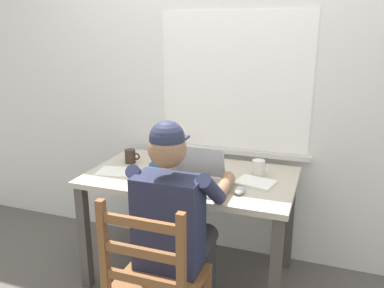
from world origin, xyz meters
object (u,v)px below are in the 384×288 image
at_px(desk, 191,189).
at_px(laptop, 193,176).
at_px(book_stack_main, 163,162).
at_px(coffee_mug_dark, 131,156).
at_px(computer_mouse, 239,190).
at_px(coffee_mug_white, 259,168).
at_px(seated_person, 176,218).
at_px(wooden_chair, 155,284).

bearing_deg(desk, laptop, -65.22).
bearing_deg(book_stack_main, coffee_mug_dark, -168.54).
bearing_deg(computer_mouse, coffee_mug_white, 80.77).
relative_size(seated_person, laptop, 3.73).
height_order(laptop, coffee_mug_white, laptop).
bearing_deg(wooden_chair, book_stack_main, 110.96).
xyz_separation_m(desk, seated_person, (0.08, -0.46, 0.03)).
xyz_separation_m(computer_mouse, coffee_mug_white, (0.05, 0.31, 0.04)).
xyz_separation_m(seated_person, wooden_chair, (-0.00, -0.28, -0.22)).
bearing_deg(coffee_mug_dark, desk, -8.72).
relative_size(laptop, coffee_mug_dark, 2.92).
distance_m(wooden_chair, coffee_mug_dark, 1.05).
relative_size(desk, book_stack_main, 8.06).
bearing_deg(wooden_chair, desk, 96.45).
relative_size(seated_person, computer_mouse, 12.31).
xyz_separation_m(desk, computer_mouse, (0.36, -0.19, 0.12)).
xyz_separation_m(laptop, coffee_mug_white, (0.34, 0.28, 0.00)).
bearing_deg(computer_mouse, book_stack_main, 152.81).
bearing_deg(wooden_chair, seated_person, 90.00).
xyz_separation_m(desk, book_stack_main, (-0.25, 0.12, 0.12)).
distance_m(coffee_mug_white, coffee_mug_dark, 0.89).
relative_size(coffee_mug_white, book_stack_main, 0.72).
xyz_separation_m(seated_person, laptop, (-0.01, 0.30, 0.12)).
relative_size(wooden_chair, laptop, 2.81).
height_order(coffee_mug_dark, book_stack_main, coffee_mug_dark).
height_order(desk, coffee_mug_dark, coffee_mug_dark).
bearing_deg(coffee_mug_white, seated_person, -119.61).
bearing_deg(seated_person, wooden_chair, -90.00).
bearing_deg(coffee_mug_white, coffee_mug_dark, -177.01).
height_order(laptop, coffee_mug_dark, laptop).
relative_size(seated_person, coffee_mug_dark, 10.91).
bearing_deg(computer_mouse, seated_person, -136.17).
bearing_deg(laptop, coffee_mug_dark, 157.21).
height_order(seated_person, laptop, seated_person).
height_order(seated_person, coffee_mug_dark, seated_person).
xyz_separation_m(seated_person, computer_mouse, (0.28, 0.27, 0.09)).
xyz_separation_m(coffee_mug_white, book_stack_main, (-0.66, -0.00, -0.03)).
height_order(desk, laptop, laptop).
bearing_deg(computer_mouse, wooden_chair, -117.01).
height_order(wooden_chair, book_stack_main, wooden_chair).
height_order(coffee_mug_white, book_stack_main, coffee_mug_white).
bearing_deg(seated_person, coffee_mug_white, 60.39).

